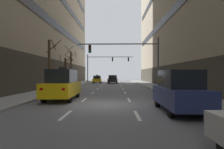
{
  "coord_description": "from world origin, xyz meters",
  "views": [
    {
      "loc": [
        0.63,
        -11.21,
        1.84
      ],
      "look_at": [
        0.05,
        20.57,
        1.81
      ],
      "focal_mm": 29.34,
      "sensor_mm": 36.0,
      "label": 1
    }
  ],
  "objects_px": {
    "car_driving_2": "(113,79)",
    "street_tree_0": "(65,72)",
    "street_tree_1": "(49,64)",
    "street_tree_3": "(71,67)",
    "traffic_signal_1": "(104,62)",
    "taxi_driving_0": "(97,79)",
    "car_parked_1": "(179,91)",
    "taxi_driving_1": "(62,85)",
    "traffic_signal_0": "(132,54)"
  },
  "relations": [
    {
      "from": "traffic_signal_1",
      "to": "street_tree_1",
      "type": "height_order",
      "value": "traffic_signal_1"
    },
    {
      "from": "street_tree_3",
      "to": "street_tree_1",
      "type": "bearing_deg",
      "value": -89.85
    },
    {
      "from": "taxi_driving_1",
      "to": "car_driving_2",
      "type": "height_order",
      "value": "taxi_driving_1"
    },
    {
      "from": "taxi_driving_0",
      "to": "car_parked_1",
      "type": "relative_size",
      "value": 1.0
    },
    {
      "from": "traffic_signal_0",
      "to": "taxi_driving_1",
      "type": "bearing_deg",
      "value": -130.26
    },
    {
      "from": "traffic_signal_1",
      "to": "street_tree_1",
      "type": "bearing_deg",
      "value": -102.02
    },
    {
      "from": "taxi_driving_0",
      "to": "traffic_signal_1",
      "type": "height_order",
      "value": "traffic_signal_1"
    },
    {
      "from": "car_parked_1",
      "to": "street_tree_0",
      "type": "bearing_deg",
      "value": 122.81
    },
    {
      "from": "car_driving_2",
      "to": "street_tree_3",
      "type": "xyz_separation_m",
      "value": [
        -6.2,
        -9.84,
        2.14
      ]
    },
    {
      "from": "car_driving_2",
      "to": "traffic_signal_0",
      "type": "height_order",
      "value": "traffic_signal_0"
    },
    {
      "from": "traffic_signal_0",
      "to": "street_tree_1",
      "type": "bearing_deg",
      "value": -171.12
    },
    {
      "from": "traffic_signal_1",
      "to": "street_tree_3",
      "type": "relative_size",
      "value": 1.58
    },
    {
      "from": "taxi_driving_0",
      "to": "traffic_signal_1",
      "type": "bearing_deg",
      "value": -11.77
    },
    {
      "from": "traffic_signal_1",
      "to": "street_tree_3",
      "type": "distance_m",
      "value": 12.08
    },
    {
      "from": "car_driving_2",
      "to": "street_tree_1",
      "type": "relative_size",
      "value": 0.86
    },
    {
      "from": "taxi_driving_0",
      "to": "street_tree_3",
      "type": "relative_size",
      "value": 0.69
    },
    {
      "from": "taxi_driving_1",
      "to": "traffic_signal_1",
      "type": "xyz_separation_m",
      "value": [
        1.44,
        25.53,
        3.29
      ]
    },
    {
      "from": "car_driving_2",
      "to": "car_parked_1",
      "type": "height_order",
      "value": "car_parked_1"
    },
    {
      "from": "car_parked_1",
      "to": "traffic_signal_1",
      "type": "xyz_separation_m",
      "value": [
        -5.52,
        29.53,
        3.36
      ]
    },
    {
      "from": "street_tree_3",
      "to": "taxi_driving_1",
      "type": "bearing_deg",
      "value": -78.6
    },
    {
      "from": "car_parked_1",
      "to": "street_tree_1",
      "type": "height_order",
      "value": "street_tree_1"
    },
    {
      "from": "street_tree_1",
      "to": "street_tree_3",
      "type": "distance_m",
      "value": 9.06
    },
    {
      "from": "car_driving_2",
      "to": "street_tree_0",
      "type": "relative_size",
      "value": 1.03
    },
    {
      "from": "car_driving_2",
      "to": "traffic_signal_0",
      "type": "relative_size",
      "value": 0.52
    },
    {
      "from": "taxi_driving_0",
      "to": "street_tree_3",
      "type": "xyz_separation_m",
      "value": [
        -2.83,
        -11.5,
        2.19
      ]
    },
    {
      "from": "taxi_driving_0",
      "to": "taxi_driving_1",
      "type": "xyz_separation_m",
      "value": [
        0.07,
        -25.85,
        0.31
      ]
    },
    {
      "from": "street_tree_3",
      "to": "taxi_driving_0",
      "type": "bearing_deg",
      "value": 76.18
    },
    {
      "from": "car_driving_2",
      "to": "street_tree_0",
      "type": "bearing_deg",
      "value": -115.68
    },
    {
      "from": "car_parked_1",
      "to": "car_driving_2",
      "type": "bearing_deg",
      "value": 97.38
    },
    {
      "from": "taxi_driving_1",
      "to": "street_tree_1",
      "type": "height_order",
      "value": "street_tree_1"
    },
    {
      "from": "car_parked_1",
      "to": "traffic_signal_0",
      "type": "height_order",
      "value": "traffic_signal_0"
    },
    {
      "from": "car_driving_2",
      "to": "car_parked_1",
      "type": "bearing_deg",
      "value": -82.62
    },
    {
      "from": "car_parked_1",
      "to": "street_tree_3",
      "type": "xyz_separation_m",
      "value": [
        -9.85,
        18.34,
        1.94
      ]
    },
    {
      "from": "taxi_driving_1",
      "to": "street_tree_0",
      "type": "relative_size",
      "value": 1.03
    },
    {
      "from": "traffic_signal_1",
      "to": "street_tree_3",
      "type": "bearing_deg",
      "value": -111.18
    },
    {
      "from": "street_tree_0",
      "to": "taxi_driving_0",
      "type": "bearing_deg",
      "value": 79.0
    },
    {
      "from": "car_driving_2",
      "to": "street_tree_0",
      "type": "xyz_separation_m",
      "value": [
        -6.2,
        -12.9,
        1.37
      ]
    },
    {
      "from": "traffic_signal_1",
      "to": "street_tree_0",
      "type": "relative_size",
      "value": 2.21
    },
    {
      "from": "traffic_signal_1",
      "to": "street_tree_1",
      "type": "relative_size",
      "value": 1.83
    },
    {
      "from": "traffic_signal_1",
      "to": "traffic_signal_0",
      "type": "bearing_deg",
      "value": -77.58
    },
    {
      "from": "traffic_signal_0",
      "to": "traffic_signal_1",
      "type": "xyz_separation_m",
      "value": [
        -4.16,
        18.92,
        0.4
      ]
    },
    {
      "from": "traffic_signal_0",
      "to": "street_tree_0",
      "type": "relative_size",
      "value": 1.99
    },
    {
      "from": "car_driving_2",
      "to": "street_tree_0",
      "type": "distance_m",
      "value": 14.38
    },
    {
      "from": "taxi_driving_1",
      "to": "street_tree_1",
      "type": "xyz_separation_m",
      "value": [
        -2.87,
        5.29,
        1.77
      ]
    },
    {
      "from": "taxi_driving_0",
      "to": "car_driving_2",
      "type": "distance_m",
      "value": 3.76
    },
    {
      "from": "traffic_signal_0",
      "to": "street_tree_3",
      "type": "xyz_separation_m",
      "value": [
        -8.5,
        7.74,
        -1.02
      ]
    },
    {
      "from": "street_tree_1",
      "to": "street_tree_3",
      "type": "relative_size",
      "value": 0.87
    },
    {
      "from": "car_parked_1",
      "to": "street_tree_1",
      "type": "relative_size",
      "value": 0.8
    },
    {
      "from": "traffic_signal_0",
      "to": "traffic_signal_1",
      "type": "relative_size",
      "value": 0.9
    },
    {
      "from": "street_tree_1",
      "to": "street_tree_3",
      "type": "bearing_deg",
      "value": 90.15
    }
  ]
}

